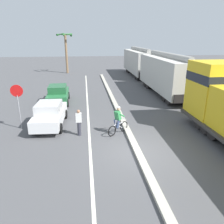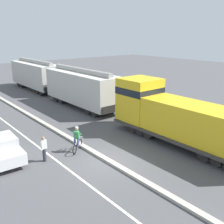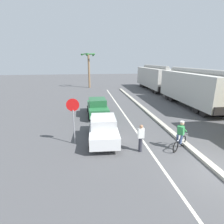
{
  "view_description": "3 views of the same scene",
  "coord_description": "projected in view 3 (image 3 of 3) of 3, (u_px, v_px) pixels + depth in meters",
  "views": [
    {
      "loc": [
        -2.5,
        -9.8,
        5.62
      ],
      "look_at": [
        -0.94,
        2.85,
        1.24
      ],
      "focal_mm": 35.0,
      "sensor_mm": 36.0,
      "label": 1
    },
    {
      "loc": [
        -9.1,
        -11.64,
        7.65
      ],
      "look_at": [
        2.58,
        2.58,
        2.08
      ],
      "focal_mm": 42.0,
      "sensor_mm": 36.0,
      "label": 2
    },
    {
      "loc": [
        -5.84,
        -6.23,
        5.02
      ],
      "look_at": [
        -3.98,
        6.78,
        1.1
      ],
      "focal_mm": 28.0,
      "sensor_mm": 36.0,
      "label": 3
    }
  ],
  "objects": [
    {
      "name": "ground_plane",
      "position": [
        217.0,
        172.0,
        8.14
      ],
      "size": [
        120.0,
        120.0,
        0.0
      ],
      "primitive_type": "plane",
      "color": "#4C4C4F"
    },
    {
      "name": "median_curb",
      "position": [
        163.0,
        125.0,
        13.81
      ],
      "size": [
        0.36,
        36.0,
        0.16
      ],
      "primitive_type": "cube",
      "color": "#B2AD9E",
      "rests_on": "ground"
    },
    {
      "name": "lane_stripe",
      "position": [
        134.0,
        128.0,
        13.51
      ],
      "size": [
        0.14,
        36.0,
        0.01
      ],
      "primitive_type": "cube",
      "color": "silver",
      "rests_on": "ground"
    },
    {
      "name": "hopper_car_lead",
      "position": [
        193.0,
        88.0,
        19.2
      ],
      "size": [
        2.9,
        10.6,
        4.18
      ],
      "color": "beige",
      "rests_on": "ground"
    },
    {
      "name": "hopper_car_middle",
      "position": [
        154.0,
        78.0,
        30.21
      ],
      "size": [
        2.9,
        10.6,
        4.18
      ],
      "color": "#B7B4AD",
      "rests_on": "ground"
    },
    {
      "name": "parked_car_white",
      "position": [
        103.0,
        128.0,
        11.18
      ],
      "size": [
        1.99,
        4.28,
        1.62
      ],
      "color": "silver",
      "rests_on": "ground"
    },
    {
      "name": "parked_car_green",
      "position": [
        97.0,
        107.0,
        16.29
      ],
      "size": [
        1.93,
        4.25,
        1.62
      ],
      "color": "#286B3D",
      "rests_on": "ground"
    },
    {
      "name": "cyclist",
      "position": [
        180.0,
        136.0,
        10.03
      ],
      "size": [
        1.39,
        1.1,
        1.71
      ],
      "color": "black",
      "rests_on": "ground"
    },
    {
      "name": "stop_sign",
      "position": [
        73.0,
        113.0,
        10.33
      ],
      "size": [
        0.76,
        0.08,
        2.88
      ],
      "color": "gray",
      "rests_on": "ground"
    },
    {
      "name": "palm_tree_near",
      "position": [
        89.0,
        62.0,
        31.71
      ],
      "size": [
        2.7,
        2.75,
        6.4
      ],
      "color": "#846647",
      "rests_on": "ground"
    },
    {
      "name": "pedestrian_by_cars",
      "position": [
        141.0,
        138.0,
        9.76
      ],
      "size": [
        0.34,
        0.22,
        1.62
      ],
      "color": "#33333D",
      "rests_on": "ground"
    }
  ]
}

